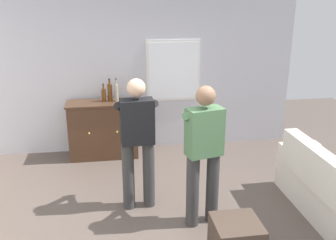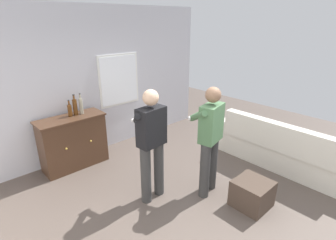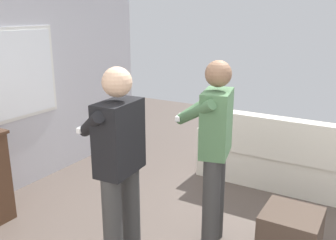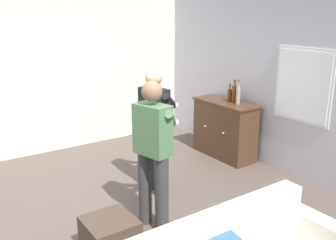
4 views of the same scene
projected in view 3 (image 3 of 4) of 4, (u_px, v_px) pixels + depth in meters
The scene contains 4 objects.
couch at pixel (298, 163), 4.39m from camera, with size 0.57×2.44×0.90m.
ottoman at pixel (290, 233), 3.25m from camera, with size 0.48×0.48×0.40m, color #47382D.
person_standing_left at pixel (119, 164), 2.83m from camera, with size 0.56×0.49×1.68m.
person_standing_right at pixel (214, 147), 3.19m from camera, with size 0.54×0.51×1.68m.
Camera 3 is at (-2.35, -1.02, 2.05)m, focal length 40.00 mm.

